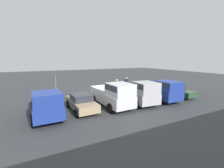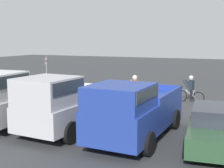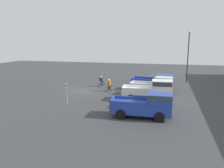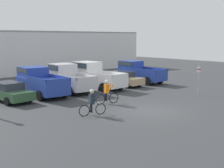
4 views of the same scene
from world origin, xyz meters
TOP-DOWN VIEW (x-y plane):
  - ground_plane at (0.00, 0.00)m, footprint 80.00×80.00m
  - sedan_0 at (-5.46, 8.87)m, footprint 2.24×4.78m
  - pickup_truck_0 at (-2.65, 9.39)m, footprint 2.42×5.49m
  - pickup_truck_1 at (0.17, 9.55)m, footprint 2.51×5.16m
  - pickup_truck_2 at (2.91, 9.36)m, footprint 2.41×5.49m
  - sedan_1 at (5.74, 8.75)m, footprint 2.00×4.42m
  - pickup_truck_3 at (8.53, 9.34)m, footprint 2.26×5.18m
  - cyclist_0 at (-0.62, 3.47)m, footprint 1.73×0.55m
  - cyclist_1 at (-3.39, 1.53)m, footprint 1.71×0.55m
  - fire_lane_sign at (6.94, 1.11)m, footprint 0.06×0.30m

SIDE VIEW (x-z plane):
  - ground_plane at x=0.00m, z-range 0.00..0.00m
  - sedan_0 at x=-5.46m, z-range 0.00..1.39m
  - sedan_1 at x=5.74m, z-range 0.00..1.40m
  - cyclist_1 at x=-3.39m, z-range 0.00..1.60m
  - cyclist_0 at x=-0.62m, z-range 0.02..1.72m
  - pickup_truck_3 at x=8.53m, z-range 0.04..2.21m
  - pickup_truck_0 at x=-2.65m, z-range 0.03..2.24m
  - pickup_truck_1 at x=0.17m, z-range 0.03..2.33m
  - pickup_truck_2 at x=2.91m, z-range 0.02..2.37m
  - fire_lane_sign at x=6.94m, z-range 0.25..2.66m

